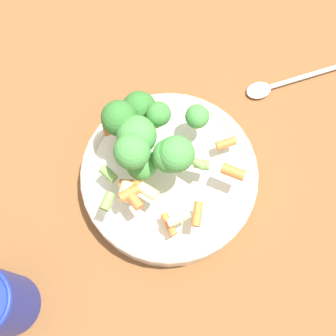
% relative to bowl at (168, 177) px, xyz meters
% --- Properties ---
extents(ground_plane, '(3.00, 3.00, 0.00)m').
position_rel_bowl_xyz_m(ground_plane, '(0.00, 0.00, -0.02)').
color(ground_plane, brown).
extents(bowl, '(0.23, 0.23, 0.04)m').
position_rel_bowl_xyz_m(bowl, '(0.00, 0.00, 0.00)').
color(bowl, silver).
rests_on(bowl, ground_plane).
extents(pasta_salad, '(0.17, 0.18, 0.09)m').
position_rel_bowl_xyz_m(pasta_salad, '(0.02, 0.02, 0.07)').
color(pasta_salad, '#8CB766').
rests_on(pasta_salad, bowl).
extents(spoon, '(0.07, 0.17, 0.01)m').
position_rel_bowl_xyz_m(spoon, '(0.15, -0.16, -0.02)').
color(spoon, silver).
rests_on(spoon, ground_plane).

